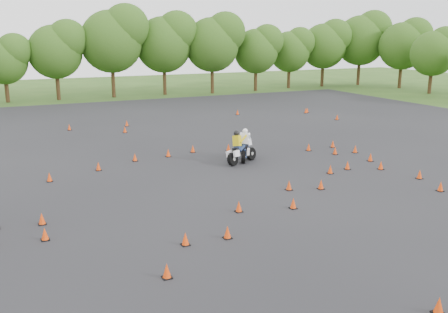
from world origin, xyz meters
name	(u,v)px	position (x,y,z in m)	size (l,w,h in m)	color
ground	(262,202)	(0.00, 0.00, 0.00)	(140.00, 140.00, 0.00)	#2D5119
asphalt_pad	(209,170)	(0.00, 6.00, 0.01)	(62.00, 62.00, 0.00)	black
treeline	(135,58)	(3.94, 35.03, 4.72)	(87.10, 32.61, 11.15)	#2C4F16
traffic_cones	(215,166)	(0.32, 5.82, 0.23)	(35.96, 32.88, 0.45)	#DC3C09
rider_yellow	(243,147)	(2.39, 6.54, 0.96)	(2.47, 0.76, 1.90)	gold
rider_white	(244,144)	(2.80, 7.24, 0.96)	(2.46, 0.76, 1.90)	white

